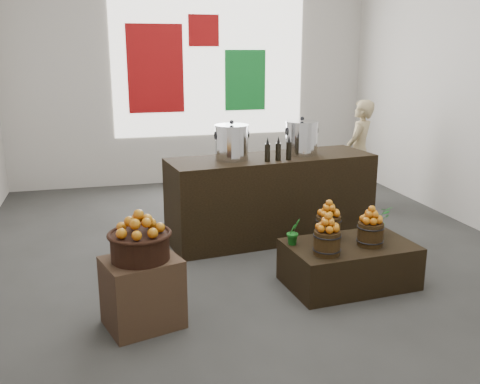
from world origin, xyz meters
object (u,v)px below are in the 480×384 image
object	(u,v)px
crate	(142,292)
display_table	(349,264)
wicker_basket	(140,247)
counter	(271,198)
stock_pot_center	(302,139)
stock_pot_left	(232,143)
shopper	(359,152)

from	to	relation	value
crate	display_table	size ratio (longest dim) A/B	0.49
wicker_basket	counter	distance (m)	2.44
wicker_basket	stock_pot_center	world-z (taller)	stock_pot_center
wicker_basket	display_table	bearing A→B (deg)	8.59
stock_pot_left	shopper	distance (m)	2.55
crate	stock_pot_left	bearing A→B (deg)	55.54
stock_pot_left	shopper	xyz separation A→B (m)	(2.21, 1.20, -0.42)
stock_pot_center	shopper	world-z (taller)	shopper
display_table	counter	xyz separation A→B (m)	(-0.31, 1.47, 0.29)
stock_pot_left	display_table	bearing A→B (deg)	-60.37
stock_pot_center	shopper	distance (m)	1.77
wicker_basket	counter	xyz separation A→B (m)	(1.67, 1.77, -0.19)
display_table	wicker_basket	bearing A→B (deg)	-175.87
counter	stock_pot_center	xyz separation A→B (m)	(0.38, 0.05, 0.68)
stock_pot_left	crate	bearing A→B (deg)	-124.46
stock_pot_left	stock_pot_center	distance (m)	0.88
stock_pot_left	shopper	size ratio (longest dim) A/B	0.25
wicker_basket	stock_pot_center	distance (m)	2.79
counter	stock_pot_center	size ratio (longest dim) A/B	6.47
crate	display_table	xyz separation A→B (m)	(1.98, 0.30, -0.08)
crate	shopper	size ratio (longest dim) A/B	0.38
crate	display_table	bearing A→B (deg)	8.59
stock_pot_left	shopper	bearing A→B (deg)	28.47
stock_pot_left	counter	bearing A→B (deg)	6.73
stock_pot_center	crate	bearing A→B (deg)	-138.47
display_table	stock_pot_left	size ratio (longest dim) A/B	3.19
crate	stock_pot_left	distance (m)	2.26
display_table	counter	distance (m)	1.53
crate	counter	bearing A→B (deg)	46.72
wicker_basket	display_table	world-z (taller)	wicker_basket
crate	stock_pot_left	xyz separation A→B (m)	(1.18, 1.72, 0.89)
crate	stock_pot_left	world-z (taller)	stock_pot_left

